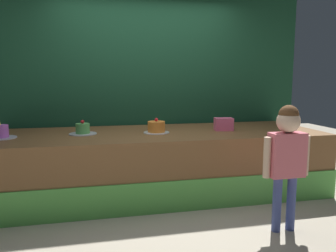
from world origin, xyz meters
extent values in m
plane|color=#ADA38E|center=(0.00, 0.00, 0.00)|extent=(12.00, 12.00, 0.00)
cube|color=brown|center=(0.00, 0.67, 0.38)|extent=(4.06, 1.33, 0.76)
cube|color=#59B24C|center=(0.00, -0.01, 0.17)|extent=(4.06, 0.02, 0.34)
cube|color=#19472D|center=(0.00, 1.43, 1.55)|extent=(4.63, 0.08, 3.11)
cylinder|color=#3F4C8C|center=(0.90, -0.63, 0.26)|extent=(0.08, 0.08, 0.52)
cylinder|color=#3F4C8C|center=(1.04, -0.63, 0.26)|extent=(0.08, 0.08, 0.52)
cube|color=#D86672|center=(0.97, -0.63, 0.72)|extent=(0.32, 0.15, 0.40)
cylinder|color=beige|center=(0.77, -0.63, 0.70)|extent=(0.06, 0.06, 0.37)
cylinder|color=beige|center=(1.16, -0.63, 0.70)|extent=(0.06, 0.06, 0.37)
sphere|color=beige|center=(0.97, -0.63, 1.02)|extent=(0.21, 0.21, 0.21)
sphere|color=brown|center=(0.97, -0.63, 1.08)|extent=(0.18, 0.18, 0.18)
cube|color=pink|center=(0.86, 0.60, 0.84)|extent=(0.24, 0.17, 0.16)
torus|color=brown|center=(1.72, 0.63, 0.78)|extent=(0.11, 0.11, 0.04)
cylinder|color=silver|center=(-1.72, 0.60, 0.76)|extent=(0.32, 0.32, 0.01)
cylinder|color=#CC66D8|center=(-1.72, 0.60, 0.84)|extent=(0.16, 0.16, 0.14)
cone|color=#F2E566|center=(-1.72, 0.60, 0.93)|extent=(0.02, 0.02, 0.05)
cylinder|color=silver|center=(-0.86, 0.69, 0.76)|extent=(0.32, 0.32, 0.01)
cylinder|color=#59B259|center=(-0.86, 0.69, 0.83)|extent=(0.16, 0.16, 0.12)
sphere|color=red|center=(-0.86, 0.69, 0.91)|extent=(0.04, 0.04, 0.04)
cylinder|color=white|center=(0.00, 0.60, 0.76)|extent=(0.31, 0.31, 0.01)
cylinder|color=orange|center=(0.00, 0.60, 0.83)|extent=(0.21, 0.21, 0.13)
sphere|color=red|center=(0.00, 0.60, 0.92)|extent=(0.04, 0.04, 0.04)
camera|label=1|loc=(-0.69, -3.18, 1.39)|focal=34.53mm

